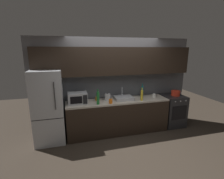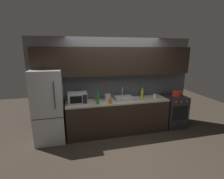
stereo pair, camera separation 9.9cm
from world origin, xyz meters
name	(u,v)px [view 1 (the left image)]	position (x,y,z in m)	size (l,w,h in m)	color
ground_plane	(130,150)	(0.00, 0.00, 0.00)	(10.00, 10.00, 0.00)	#2D261E
back_wall	(115,74)	(0.00, 1.20, 1.55)	(4.41, 0.44, 2.50)	slate
counter_run	(118,116)	(0.00, 0.90, 0.45)	(2.67, 0.60, 0.90)	black
refrigerator	(49,107)	(-1.71, 0.90, 0.87)	(0.68, 0.69, 1.75)	#B7BABF
oven_range	(172,110)	(1.67, 0.90, 0.45)	(0.60, 0.62, 0.90)	#232326
microwave	(78,98)	(-1.03, 0.92, 1.04)	(0.46, 0.35, 0.27)	#A8AAAF
sink_basin	(124,98)	(0.16, 0.93, 0.94)	(0.48, 0.38, 0.30)	#ADAFB5
kettle	(108,97)	(-0.27, 0.96, 0.99)	(0.19, 0.15, 0.20)	#B7BABF
wine_bottle_yellow	(142,95)	(0.58, 0.73, 1.04)	(0.06, 0.06, 0.34)	gold
wine_bottle_teal	(142,91)	(0.76, 1.08, 1.05)	(0.07, 0.07, 0.37)	#19666B
wine_bottle_green	(98,98)	(-0.57, 0.72, 1.06)	(0.07, 0.07, 0.37)	#1E6B2D
mug_amber	(97,99)	(-0.55, 1.00, 0.95)	(0.08, 0.08, 0.11)	#B27019
mug_orange	(111,101)	(-0.26, 0.70, 0.95)	(0.09, 0.09, 0.11)	orange
mug_white	(154,96)	(1.04, 0.90, 0.95)	(0.08, 0.08, 0.10)	silver
cooking_pot	(176,93)	(1.73, 0.90, 0.97)	(0.25, 0.25, 0.15)	red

